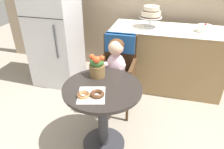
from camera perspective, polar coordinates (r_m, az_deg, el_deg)
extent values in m
plane|color=gray|center=(2.35, -2.23, -18.21)|extent=(8.00, 8.00, 0.00)
cylinder|color=#282321|center=(1.88, -2.64, -3.72)|extent=(0.72, 0.72, 0.03)
cylinder|color=#333338|center=(2.10, -2.41, -11.92)|extent=(0.10, 0.10, 0.69)
cylinder|color=#333338|center=(2.34, -2.23, -18.05)|extent=(0.44, 0.44, 0.02)
cube|color=#472D19|center=(2.49, 1.15, -0.88)|extent=(0.42, 0.42, 0.04)
cube|color=#472D19|center=(2.54, 2.24, 6.13)|extent=(0.40, 0.04, 0.46)
cube|color=#472D19|center=(2.48, -3.08, 1.92)|extent=(0.04, 0.38, 0.18)
cube|color=#472D19|center=(2.41, 5.57, 0.83)|extent=(0.04, 0.38, 0.18)
cube|color=#1E4C8C|center=(2.50, 2.29, 8.65)|extent=(0.36, 0.11, 0.22)
cylinder|color=#472D19|center=(2.53, -3.88, -7.18)|extent=(0.03, 0.03, 0.45)
cylinder|color=#472D19|center=(2.46, 4.20, -8.47)|extent=(0.03, 0.03, 0.45)
cylinder|color=#472D19|center=(2.81, -1.59, -2.92)|extent=(0.03, 0.03, 0.45)
cylinder|color=#472D19|center=(2.75, 5.66, -3.94)|extent=(0.03, 0.03, 0.45)
ellipsoid|color=silver|center=(2.39, 1.08, 2.43)|extent=(0.22, 0.16, 0.30)
sphere|color=#E0B293|center=(2.29, 1.07, 7.36)|extent=(0.17, 0.17, 0.17)
ellipsoid|color=#4C2D19|center=(2.30, 1.20, 8.05)|extent=(0.17, 0.17, 0.14)
cylinder|color=silver|center=(2.32, -1.72, 2.83)|extent=(0.08, 0.23, 0.13)
sphere|color=#E0B293|center=(2.28, -2.01, 0.39)|extent=(0.06, 0.06, 0.06)
cylinder|color=silver|center=(2.28, 2.88, 2.28)|extent=(0.08, 0.23, 0.13)
sphere|color=#E0B293|center=(2.25, 2.18, -0.16)|extent=(0.06, 0.06, 0.06)
cylinder|color=#3F4760|center=(2.39, -0.69, -0.61)|extent=(0.09, 0.22, 0.09)
cylinder|color=#3F4760|center=(2.39, -1.37, -5.41)|extent=(0.08, 0.08, 0.26)
cylinder|color=#3F4760|center=(2.37, 1.88, -0.95)|extent=(0.09, 0.22, 0.09)
cylinder|color=#3F4760|center=(2.37, 1.20, -5.80)|extent=(0.08, 0.08, 0.26)
cube|color=white|center=(1.77, -5.59, -5.60)|extent=(0.28, 0.30, 0.00)
torus|color=#4C2D19|center=(1.75, -3.93, -5.35)|extent=(0.12, 0.12, 0.04)
torus|color=#512D1E|center=(1.75, -3.94, -5.09)|extent=(0.11, 0.11, 0.02)
torus|color=#AD7542|center=(1.76, -7.80, -5.50)|extent=(0.11, 0.11, 0.03)
torus|color=#512D1E|center=(1.75, -7.82, -5.26)|extent=(0.10, 0.10, 0.02)
cylinder|color=brown|center=(2.01, -4.04, 1.11)|extent=(0.15, 0.15, 0.12)
ellipsoid|color=#38662D|center=(1.97, -4.13, 3.41)|extent=(0.14, 0.14, 0.10)
sphere|color=#E54C23|center=(1.94, -2.80, 4.46)|extent=(0.05, 0.05, 0.05)
sphere|color=#E54C23|center=(2.00, -3.04, 3.57)|extent=(0.05, 0.05, 0.05)
sphere|color=#E54C23|center=(2.02, -4.29, 3.78)|extent=(0.05, 0.05, 0.05)
sphere|color=#E54C23|center=(1.96, -5.50, 4.90)|extent=(0.05, 0.05, 0.05)
sphere|color=#E54C23|center=(1.95, -4.64, 4.12)|extent=(0.06, 0.06, 0.06)
sphere|color=#E54C23|center=(1.91, -4.18, 4.02)|extent=(0.07, 0.07, 0.07)
cube|color=#93754C|center=(3.08, 14.66, 3.94)|extent=(1.50, 0.56, 0.90)
cube|color=white|center=(2.92, 15.78, 11.82)|extent=(1.56, 0.62, 0.01)
cylinder|color=silver|center=(2.93, 10.22, 12.67)|extent=(0.16, 0.16, 0.01)
cylinder|color=silver|center=(2.91, 10.34, 13.89)|extent=(0.03, 0.03, 0.12)
cylinder|color=silver|center=(2.89, 10.46, 15.11)|extent=(0.30, 0.30, 0.01)
cylinder|color=beige|center=(2.88, 10.53, 15.91)|extent=(0.26, 0.25, 0.08)
cylinder|color=#4C2D1E|center=(2.89, 10.49, 15.40)|extent=(0.26, 0.26, 0.01)
cylinder|color=beige|center=(2.87, 10.67, 17.24)|extent=(0.20, 0.20, 0.06)
cylinder|color=#4C2D1E|center=(2.87, 10.62, 16.82)|extent=(0.21, 0.21, 0.01)
cylinder|color=white|center=(2.92, 23.91, 11.38)|extent=(0.18, 0.18, 0.09)
sphere|color=red|center=(2.91, 24.13, 12.39)|extent=(0.02, 0.02, 0.02)
cube|color=silver|center=(3.14, -15.48, 12.22)|extent=(0.64, 0.60, 1.70)
cube|color=black|center=(2.84, -19.03, 14.36)|extent=(0.63, 0.01, 0.01)
cylinder|color=#3F3F44|center=(2.83, -15.14, 8.50)|extent=(0.02, 0.02, 0.45)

